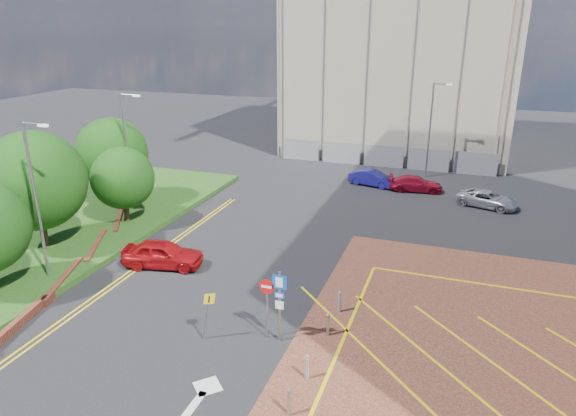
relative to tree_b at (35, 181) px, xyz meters
The scene contains 18 objects.
ground 16.83m from the tree_b, 17.88° to the right, with size 140.00×140.00×0.00m, color black.
grass_bed 4.89m from the tree_b, 158.20° to the left, with size 14.00×32.00×0.30m, color #214616.
retaining_wall 6.24m from the tree_b, 39.04° to the right, with size 6.06×20.33×0.40m.
tree_b is the anchor object (origin of this frame).
tree_c 5.49m from the tree_b, 68.20° to the left, with size 4.00×4.00×4.90m.
tree_d 8.07m from the tree_b, 97.13° to the left, with size 5.00×5.00×6.08m.
lamp_left_near 4.32m from the tree_b, 44.25° to the right, with size 1.53×0.16×8.00m.
lamp_left_far 7.10m from the tree_b, 81.23° to the left, with size 1.53×0.16×8.00m.
lamp_back 30.21m from the tree_b, 49.59° to the left, with size 1.53×0.16×8.00m.
sign_cluster 16.46m from the tree_b, 14.26° to the right, with size 1.17×0.12×3.20m.
warning_sign 14.36m from the tree_b, 20.65° to the right, with size 0.65×0.40×2.25m.
bollard_row 19.38m from the tree_b, 20.53° to the right, with size 0.14×11.14×0.90m.
construction_building 38.87m from the tree_b, 66.11° to the left, with size 21.20×19.20×22.00m, color #ABA38C.
construction_fence 30.13m from the tree_b, 56.58° to the left, with size 21.60×0.06×2.00m, color gray.
car_red_left 8.38m from the tree_b, ahead, with size 1.75×4.35×1.48m, color #AB0E13.
car_blue_back 24.80m from the tree_b, 50.48° to the left, with size 1.34×3.83×1.26m, color navy.
car_red_back 26.93m from the tree_b, 44.30° to the left, with size 1.68×4.13×1.20m, color maroon.
car_silver_back 29.70m from the tree_b, 34.13° to the left, with size 1.94×4.21×1.17m, color #AFAFB7.
Camera 1 is at (6.88, -16.19, 12.53)m, focal length 32.00 mm.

